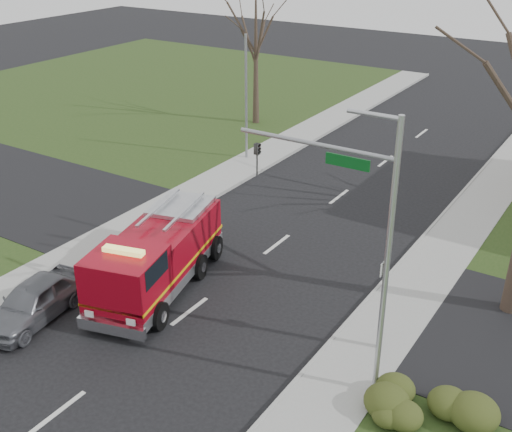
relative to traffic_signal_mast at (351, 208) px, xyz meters
The scene contains 10 objects.
ground 7.18m from the traffic_signal_mast, 163.94° to the right, with size 120.00×120.00×0.00m, color black.
sidewalk_right 4.97m from the traffic_signal_mast, 56.58° to the right, with size 2.40×80.00×0.15m, color gray.
sidewalk_left 12.41m from the traffic_signal_mast, behind, with size 2.40×80.00×0.15m, color gray.
hedge_corner 6.14m from the traffic_signal_mast, 33.41° to the right, with size 2.80×2.00×0.90m, color #303F16.
bare_tree_left 23.97m from the traffic_signal_mast, 129.43° to the left, with size 4.50×4.50×9.00m.
traffic_signal_mast is the anchor object (origin of this frame).
streetlight_pole 2.78m from the traffic_signal_mast, 46.02° to the right, with size 1.48×0.16×8.40m.
utility_pole_far 17.38m from the traffic_signal_mast, 133.85° to the left, with size 0.14×0.14×7.00m, color gray.
fire_engine 7.96m from the traffic_signal_mast, behind, with size 4.06×7.34×2.81m.
parked_car_maroon 11.25m from the traffic_signal_mast, 153.46° to the right, with size 1.68×4.18×1.43m, color slate.
Camera 1 is at (12.21, -14.73, 12.70)m, focal length 45.00 mm.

